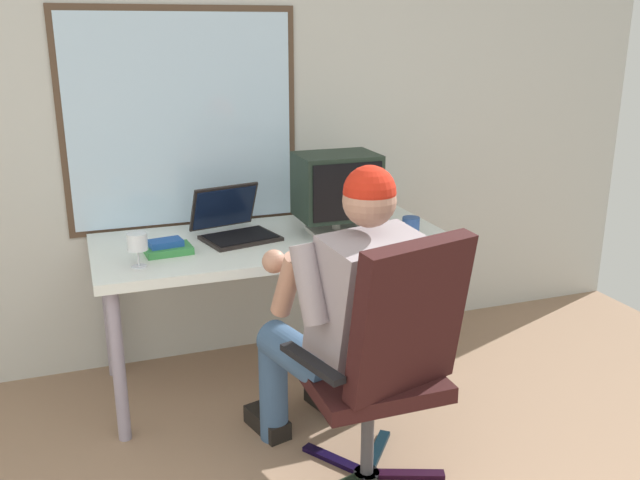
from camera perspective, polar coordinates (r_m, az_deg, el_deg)
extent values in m
cube|color=#BABBB4|center=(3.45, -10.94, 12.94)|extent=(5.25, 0.06, 2.86)
cube|color=#4C3828|center=(3.43, -11.37, 9.66)|extent=(1.14, 0.01, 1.07)
cube|color=silver|center=(3.43, -11.36, 9.65)|extent=(1.08, 0.02, 1.01)
cylinder|color=gray|center=(2.98, -16.37, -10.02)|extent=(0.05, 0.05, 0.68)
cylinder|color=gray|center=(3.38, 10.16, -6.22)|extent=(0.05, 0.05, 0.68)
cylinder|color=gray|center=(3.53, -17.10, -5.69)|extent=(0.05, 0.05, 0.68)
cylinder|color=gray|center=(3.88, 5.72, -2.92)|extent=(0.05, 0.05, 0.68)
cube|color=white|center=(3.23, -3.91, -0.22)|extent=(1.64, 0.74, 0.04)
cube|color=black|center=(2.83, 7.11, -18.74)|extent=(0.30, 0.15, 0.02)
cube|color=black|center=(2.94, 4.70, -17.15)|extent=(0.22, 0.26, 0.02)
cube|color=black|center=(2.89, 1.26, -17.78)|extent=(0.20, 0.28, 0.02)
cylinder|color=black|center=(2.82, 3.89, -18.80)|extent=(0.10, 0.10, 0.02)
cylinder|color=#3F3F44|center=(2.71, 3.98, -15.24)|extent=(0.05, 0.05, 0.40)
cube|color=black|center=(2.60, 4.08, -11.18)|extent=(0.47, 0.47, 0.06)
cube|color=black|center=(2.32, 7.47, -6.46)|extent=(0.47, 0.26, 0.56)
cube|color=black|center=(2.69, 8.43, -7.16)|extent=(0.13, 0.33, 0.02)
cube|color=black|center=(2.40, -0.71, -10.16)|extent=(0.13, 0.33, 0.02)
cylinder|color=#375376|center=(2.84, 3.77, -7.90)|extent=(0.25, 0.43, 0.15)
cylinder|color=#375376|center=(3.09, 1.29, -10.51)|extent=(0.12, 0.12, 0.47)
cube|color=black|center=(3.22, 0.62, -13.14)|extent=(0.16, 0.26, 0.08)
cylinder|color=#375376|center=(2.67, -1.68, -9.59)|extent=(0.25, 0.43, 0.15)
cylinder|color=#375376|center=(2.93, -3.88, -12.16)|extent=(0.12, 0.12, 0.47)
cube|color=black|center=(3.07, -4.41, -14.84)|extent=(0.16, 0.26, 0.08)
cube|color=gray|center=(2.50, 3.94, -5.15)|extent=(0.45, 0.39, 0.54)
sphere|color=#AD7962|center=(2.38, 4.12, 3.30)|extent=(0.19, 0.19, 0.19)
sphere|color=red|center=(2.37, 4.14, 4.00)|extent=(0.19, 0.19, 0.19)
cylinder|color=gray|center=(2.63, 7.03, -1.70)|extent=(0.14, 0.24, 0.29)
cylinder|color=#AD7962|center=(2.74, 5.69, -3.94)|extent=(0.11, 0.14, 0.27)
sphere|color=#AD7962|center=(2.78, 5.15, -4.20)|extent=(0.09, 0.09, 0.09)
cylinder|color=gray|center=(2.38, -0.92, -3.68)|extent=(0.13, 0.19, 0.29)
cylinder|color=#AD7962|center=(2.50, -2.73, -3.74)|extent=(0.12, 0.19, 0.27)
sphere|color=#AD7962|center=(2.56, -3.84, -1.78)|extent=(0.09, 0.09, 0.09)
cube|color=beige|center=(3.31, 1.35, 0.80)|extent=(0.26, 0.21, 0.02)
cylinder|color=beige|center=(3.30, 1.36, 1.46)|extent=(0.04, 0.04, 0.06)
cube|color=#1D2B21|center=(3.26, 1.38, 4.55)|extent=(0.37, 0.28, 0.30)
cube|color=black|center=(3.13, 2.31, 4.01)|extent=(0.33, 0.01, 0.26)
cube|color=black|center=(3.21, -6.61, 0.15)|extent=(0.37, 0.31, 0.02)
cube|color=black|center=(3.21, -6.62, 0.32)|extent=(0.34, 0.28, 0.00)
cube|color=black|center=(3.33, -7.98, 2.76)|extent=(0.34, 0.17, 0.22)
cube|color=#0F1933|center=(3.32, -7.92, 2.68)|extent=(0.31, 0.15, 0.20)
cylinder|color=silver|center=(2.93, -14.77, -2.13)|extent=(0.06, 0.06, 0.00)
cylinder|color=silver|center=(2.92, -14.82, -1.45)|extent=(0.01, 0.01, 0.07)
cylinder|color=silver|center=(2.90, -14.93, -0.13)|extent=(0.08, 0.08, 0.07)
cylinder|color=#560511|center=(2.91, -14.89, -0.54)|extent=(0.08, 0.08, 0.03)
cube|color=#368C43|center=(3.08, -12.49, -0.79)|extent=(0.21, 0.15, 0.03)
cube|color=#1D4CA4|center=(3.07, -12.70, -0.24)|extent=(0.15, 0.11, 0.03)
cylinder|color=navy|center=(3.27, 7.54, 1.10)|extent=(0.08, 0.08, 0.09)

